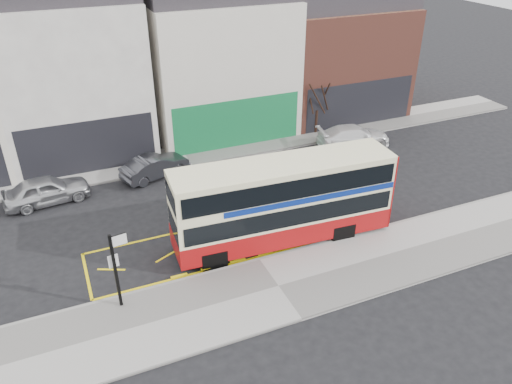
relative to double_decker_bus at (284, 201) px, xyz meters
name	(u,v)px	position (x,y,z in m)	size (l,w,h in m)	color
ground	(256,257)	(-1.66, -0.74, -2.08)	(120.00, 120.00, 0.00)	black
pavement	(278,287)	(-1.66, -3.04, -2.00)	(40.00, 4.00, 0.15)	#A4A19C
kerb	(259,260)	(-1.66, -1.12, -2.00)	(40.00, 0.15, 0.15)	gray
far_pavement	(185,156)	(-1.66, 10.26, -2.00)	(50.00, 3.00, 0.15)	#A4A19C
road_markings	(242,237)	(-1.66, 0.86, -2.07)	(14.00, 3.40, 0.01)	yellow
terrace_left	(70,65)	(-7.16, 14.25, 3.24)	(8.00, 8.01, 11.80)	white
terrace_green_shop	(215,54)	(1.84, 14.25, 2.99)	(9.00, 8.01, 11.30)	silver
terrace_right	(333,48)	(10.84, 14.24, 2.50)	(9.00, 8.01, 10.30)	brown
double_decker_bus	(284,201)	(0.00, 0.00, 0.00)	(10.02, 2.91, 3.95)	#FFF8C2
bus_stop_post	(116,264)	(-7.60, -1.65, -0.01)	(0.81, 0.16, 3.22)	black
car_silver	(46,190)	(-9.72, 7.82, -1.35)	(1.71, 4.25, 1.45)	#B9B9BE
car_grey	(155,166)	(-3.91, 8.46, -1.43)	(1.38, 3.95, 1.30)	#3A3B41
car_white	(354,136)	(8.72, 7.61, -1.40)	(1.91, 4.69, 1.36)	white
street_tree_right	(318,89)	(7.46, 10.31, 1.08)	(2.15, 2.15, 4.63)	black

